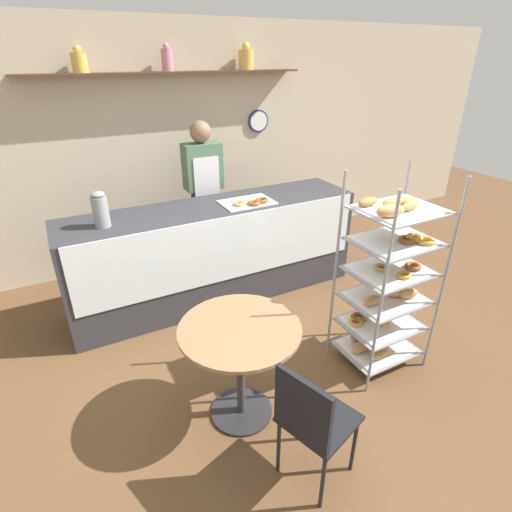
# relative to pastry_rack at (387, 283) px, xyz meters

# --- Properties ---
(ground_plane) EXTENTS (14.00, 14.00, 0.00)m
(ground_plane) POSITION_rel_pastry_rack_xyz_m (-0.77, 0.21, -0.76)
(ground_plane) COLOR brown
(back_wall) EXTENTS (10.00, 0.30, 2.70)m
(back_wall) POSITION_rel_pastry_rack_xyz_m (-0.77, 2.76, 0.61)
(back_wall) COLOR beige
(back_wall) RESTS_ON ground_plane
(display_counter) EXTENTS (2.94, 0.68, 1.01)m
(display_counter) POSITION_rel_pastry_rack_xyz_m (-0.77, 1.58, -0.25)
(display_counter) COLOR #333338
(display_counter) RESTS_ON ground_plane
(pastry_rack) EXTENTS (0.65, 0.52, 1.61)m
(pastry_rack) POSITION_rel_pastry_rack_xyz_m (0.00, 0.00, 0.00)
(pastry_rack) COLOR gray
(pastry_rack) RESTS_ON ground_plane
(person_worker) EXTENTS (0.40, 0.23, 1.72)m
(person_worker) POSITION_rel_pastry_rack_xyz_m (-0.64, 2.20, 0.20)
(person_worker) COLOR #282833
(person_worker) RESTS_ON ground_plane
(cafe_table) EXTENTS (0.81, 0.81, 0.76)m
(cafe_table) POSITION_rel_pastry_rack_xyz_m (-1.25, 0.02, -0.18)
(cafe_table) COLOR #262628
(cafe_table) RESTS_ON ground_plane
(cafe_chair) EXTENTS (0.48, 0.48, 0.87)m
(cafe_chair) POSITION_rel_pastry_rack_xyz_m (-1.12, -0.63, -0.23)
(cafe_chair) COLOR black
(cafe_chair) RESTS_ON ground_plane
(coffee_carafe) EXTENTS (0.13, 0.13, 0.31)m
(coffee_carafe) POSITION_rel_pastry_rack_xyz_m (-1.81, 1.53, 0.41)
(coffee_carafe) COLOR gray
(coffee_carafe) RESTS_ON display_counter
(donut_tray_counter) EXTENTS (0.51, 0.35, 0.05)m
(donut_tray_counter) POSITION_rel_pastry_rack_xyz_m (-0.44, 1.47, 0.27)
(donut_tray_counter) COLOR silver
(donut_tray_counter) RESTS_ON display_counter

